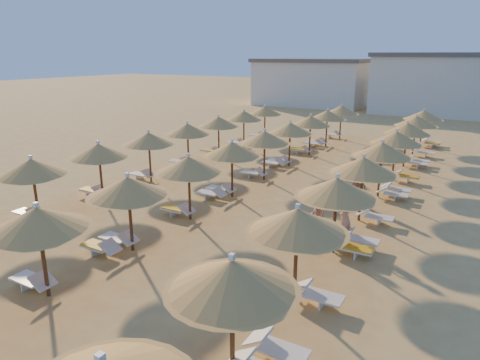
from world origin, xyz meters
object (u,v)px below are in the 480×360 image
Objects in this scene: parasol_row_east at (363,167)px; beachgoer_a at (345,217)px; beachgoer_c at (355,184)px; parasol_row_west at (232,150)px; beachgoer_b at (316,216)px.

parasol_row_east reaches higher than beachgoer_a.
beachgoer_c is at bearing -167.84° from beachgoer_a.
parasol_row_east is 1.00× the size of parasol_row_west.
beachgoer_c is (-0.83, 2.19, -1.52)m from parasol_row_east.
parasol_row_west is 20.92× the size of beachgoer_a.
beachgoer_a is 1.13m from beachgoer_b.
beachgoer_a is at bearing -19.70° from parasol_row_west.
beachgoer_b is at bearing -72.10° from beachgoer_c.
beachgoer_a is at bearing -58.92° from beachgoer_c.
parasol_row_west is 6.35m from beachgoer_c.
beachgoer_a is 0.99× the size of beachgoer_c.
parasol_row_west is (-6.60, 0.00, 0.00)m from parasol_row_east.
beachgoer_b is 4.93m from beachgoer_c.
parasol_row_east is at bearing -48.88° from beachgoer_c.
beachgoer_c is at bearing 163.70° from beachgoer_b.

